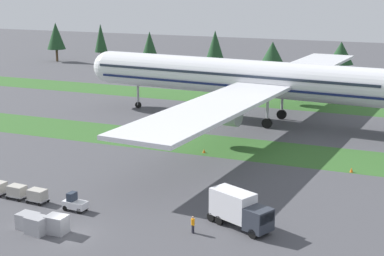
% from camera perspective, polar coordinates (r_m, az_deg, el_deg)
% --- Properties ---
extents(ground_plane, '(400.00, 400.00, 0.00)m').
position_cam_1_polar(ground_plane, '(58.70, -11.75, -10.11)').
color(ground_plane, '#47474C').
extents(grass_strip_near, '(320.00, 11.29, 0.01)m').
position_cam_1_polar(grass_strip_near, '(88.08, 1.03, -1.57)').
color(grass_strip_near, '#336028').
rests_on(grass_strip_near, ground).
extents(grass_strip_far, '(320.00, 11.29, 0.01)m').
position_cam_1_polar(grass_strip_far, '(120.08, 7.06, 2.56)').
color(grass_strip_far, '#336028').
rests_on(grass_strip_far, ground).
extents(airliner, '(69.88, 85.74, 21.13)m').
position_cam_1_polar(airliner, '(100.90, 7.06, 4.74)').
color(airliner, white).
rests_on(airliner, ground).
extents(baggage_tug, '(2.68, 1.46, 1.97)m').
position_cam_1_polar(baggage_tug, '(64.14, -11.32, -7.17)').
color(baggage_tug, silver).
rests_on(baggage_tug, ground).
extents(cargo_dolly_lead, '(2.29, 1.64, 1.55)m').
position_cam_1_polar(cargo_dolly_lead, '(67.12, -14.77, -6.30)').
color(cargo_dolly_lead, '#A3A3A8').
rests_on(cargo_dolly_lead, ground).
extents(cargo_dolly_second, '(2.29, 1.64, 1.55)m').
position_cam_1_polar(cargo_dolly_second, '(68.97, -16.61, -5.87)').
color(cargo_dolly_second, '#A3A3A8').
rests_on(cargo_dolly_second, ground).
extents(catering_truck, '(7.28, 4.98, 3.58)m').
position_cam_1_polar(catering_truck, '(58.58, 4.64, -7.82)').
color(catering_truck, '#2D333D').
rests_on(catering_truck, ground).
extents(ground_crew_marshaller, '(0.43, 0.43, 1.74)m').
position_cam_1_polar(ground_crew_marshaller, '(63.86, 4.57, -6.90)').
color(ground_crew_marshaller, black).
rests_on(ground_crew_marshaller, ground).
extents(ground_crew_loader, '(0.43, 0.43, 1.74)m').
position_cam_1_polar(ground_crew_loader, '(57.52, 0.09, -9.29)').
color(ground_crew_loader, black).
rests_on(ground_crew_loader, ground).
extents(uld_container_1, '(2.11, 1.74, 1.57)m').
position_cam_1_polar(uld_container_1, '(60.80, -15.62, -8.67)').
color(uld_container_1, '#A3A3A8').
rests_on(uld_container_1, ground).
extents(uld_container_2, '(2.02, 1.63, 1.78)m').
position_cam_1_polar(uld_container_2, '(59.05, -12.99, -9.09)').
color(uld_container_2, '#A3A3A8').
rests_on(uld_container_2, ground).
extents(uld_container_3, '(2.17, 1.82, 1.74)m').
position_cam_1_polar(uld_container_3, '(59.36, -14.82, -9.10)').
color(uld_container_3, '#A3A3A8').
rests_on(uld_container_3, ground).
extents(taxiway_marker_0, '(0.44, 0.44, 0.59)m').
position_cam_1_polar(taxiway_marker_0, '(77.94, 15.22, -3.95)').
color(taxiway_marker_0, orange).
rests_on(taxiway_marker_0, ground).
extents(taxiway_marker_1, '(0.44, 0.44, 0.53)m').
position_cam_1_polar(taxiway_marker_1, '(83.65, 1.18, -2.24)').
color(taxiway_marker_1, orange).
rests_on(taxiway_marker_1, ground).
extents(distant_tree_line, '(157.65, 9.78, 11.86)m').
position_cam_1_polar(distant_tree_line, '(153.27, 11.73, 7.37)').
color(distant_tree_line, '#4C3823').
rests_on(distant_tree_line, ground).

